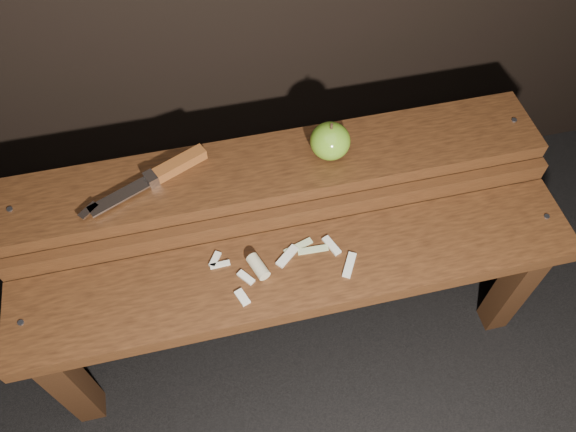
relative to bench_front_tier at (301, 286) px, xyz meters
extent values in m
plane|color=black|center=(0.00, 0.06, -0.35)|extent=(60.00, 60.00, 0.00)
cube|color=#311A0C|center=(-0.54, -0.04, -0.16)|extent=(0.06, 0.06, 0.38)
cube|color=#311A0C|center=(0.54, -0.04, -0.16)|extent=(0.06, 0.06, 0.38)
cube|color=#40220F|center=(0.00, 0.01, 0.05)|extent=(1.20, 0.20, 0.04)
cylinder|color=slate|center=(-0.56, 0.01, 0.07)|extent=(0.01, 0.01, 0.00)
cylinder|color=slate|center=(0.56, 0.01, 0.07)|extent=(0.01, 0.01, 0.00)
cube|color=#311A0C|center=(-0.54, 0.26, -0.12)|extent=(0.06, 0.06, 0.46)
cube|color=#311A0C|center=(0.54, 0.26, -0.12)|extent=(0.06, 0.06, 0.46)
cube|color=#40220F|center=(0.00, 0.13, 0.09)|extent=(1.20, 0.02, 0.05)
cube|color=#40220F|center=(0.00, 0.23, 0.13)|extent=(1.20, 0.18, 0.04)
cylinder|color=slate|center=(-0.56, 0.23, 0.15)|extent=(0.01, 0.01, 0.00)
cylinder|color=slate|center=(0.56, 0.23, 0.15)|extent=(0.01, 0.01, 0.00)
ellipsoid|color=#64951E|center=(0.12, 0.23, 0.19)|extent=(0.09, 0.09, 0.08)
cylinder|color=#382314|center=(0.12, 0.23, 0.23)|extent=(0.01, 0.01, 0.01)
cube|color=brown|center=(-0.20, 0.26, 0.16)|extent=(0.12, 0.07, 0.02)
cube|color=silver|center=(-0.27, 0.24, 0.16)|extent=(0.03, 0.04, 0.03)
cube|color=silver|center=(-0.34, 0.20, 0.16)|extent=(0.13, 0.08, 0.00)
cube|color=silver|center=(-0.40, 0.18, 0.16)|extent=(0.04, 0.04, 0.00)
cube|color=beige|center=(0.10, -0.01, 0.07)|extent=(0.04, 0.06, 0.01)
cube|color=beige|center=(-0.11, 0.01, 0.07)|extent=(0.03, 0.04, 0.01)
cube|color=beige|center=(-0.13, -0.03, 0.07)|extent=(0.03, 0.04, 0.01)
cube|color=beige|center=(0.08, 0.04, 0.07)|extent=(0.03, 0.05, 0.01)
cube|color=beige|center=(-0.16, 0.05, 0.07)|extent=(0.04, 0.01, 0.01)
cube|color=beige|center=(-0.02, 0.04, 0.07)|extent=(0.06, 0.05, 0.01)
cube|color=beige|center=(-0.17, 0.07, 0.07)|extent=(0.03, 0.04, 0.01)
cylinder|color=#C9BB8C|center=(-0.09, 0.02, 0.08)|extent=(0.04, 0.06, 0.03)
cube|color=#BCC988|center=(0.01, 0.06, 0.07)|extent=(0.07, 0.03, 0.00)
cube|color=#BCC988|center=(0.04, 0.04, 0.07)|extent=(0.07, 0.02, 0.00)
camera|label=1|loc=(-0.15, -0.54, 1.09)|focal=35.00mm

